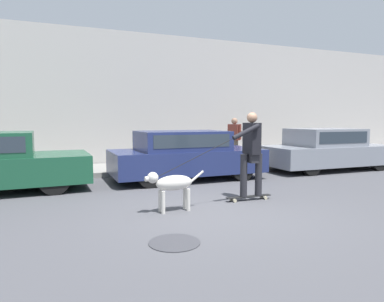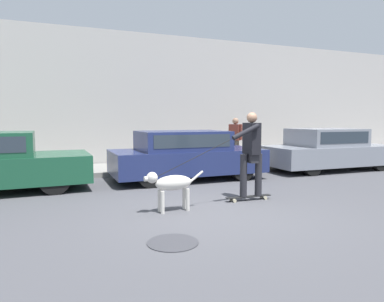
{
  "view_description": "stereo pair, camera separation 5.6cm",
  "coord_description": "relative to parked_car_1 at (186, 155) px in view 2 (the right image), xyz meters",
  "views": [
    {
      "loc": [
        -2.68,
        -5.44,
        1.63
      ],
      "look_at": [
        0.09,
        1.51,
        0.95
      ],
      "focal_mm": 32.0,
      "sensor_mm": 36.0,
      "label": 1
    },
    {
      "loc": [
        -2.63,
        -5.46,
        1.63
      ],
      "look_at": [
        0.09,
        1.51,
        0.95
      ],
      "focal_mm": 32.0,
      "sensor_mm": 36.0,
      "label": 2
    }
  ],
  "objects": [
    {
      "name": "ground_plane",
      "position": [
        -0.61,
        -3.28,
        -0.66
      ],
      "size": [
        36.0,
        36.0,
        0.0
      ],
      "primitive_type": "plane",
      "color": "#47474C"
    },
    {
      "name": "back_wall",
      "position": [
        -0.61,
        3.38,
        1.67
      ],
      "size": [
        32.0,
        0.3,
        4.66
      ],
      "color": "#B2ADA8",
      "rests_on": "ground_plane"
    },
    {
      "name": "sidewalk_curb",
      "position": [
        -0.61,
        2.13,
        -0.58
      ],
      "size": [
        30.0,
        2.15,
        0.15
      ],
      "color": "gray",
      "rests_on": "ground_plane"
    },
    {
      "name": "parked_car_1",
      "position": [
        0.0,
        0.0,
        0.0
      ],
      "size": [
        4.15,
        1.85,
        1.33
      ],
      "rotation": [
        0.0,
        0.0,
        0.01
      ],
      "color": "black",
      "rests_on": "ground_plane"
    },
    {
      "name": "parked_car_2",
      "position": [
        4.96,
        0.0,
        -0.02
      ],
      "size": [
        4.37,
        1.86,
        1.35
      ],
      "rotation": [
        0.0,
        0.0,
        -0.01
      ],
      "color": "black",
      "rests_on": "ground_plane"
    },
    {
      "name": "dog",
      "position": [
        -1.41,
        -3.03,
        -0.16
      ],
      "size": [
        1.13,
        0.32,
        0.74
      ],
      "rotation": [
        0.0,
        0.0,
        3.21
      ],
      "color": "beige",
      "rests_on": "ground_plane"
    },
    {
      "name": "skateboarder",
      "position": [
        0.35,
        -2.79,
        0.36
      ],
      "size": [
        2.58,
        0.59,
        1.78
      ],
      "rotation": [
        0.0,
        0.0,
        3.12
      ],
      "color": "beige",
      "rests_on": "ground_plane"
    },
    {
      "name": "pedestrian_with_bag",
      "position": [
        2.55,
        1.93,
        0.35
      ],
      "size": [
        0.4,
        0.64,
        1.55
      ],
      "rotation": [
        0.0,
        0.0,
        0.47
      ],
      "color": "brown",
      "rests_on": "sidewalk_curb"
    },
    {
      "name": "manhole_cover",
      "position": [
        -1.87,
        -4.53,
        -0.65
      ],
      "size": [
        0.69,
        0.69,
        0.01
      ],
      "color": "#38383D",
      "rests_on": "ground_plane"
    },
    {
      "name": "fire_hydrant",
      "position": [
        2.67,
        0.8,
        -0.3
      ],
      "size": [
        0.18,
        0.18,
        0.69
      ],
      "color": "gold",
      "rests_on": "ground_plane"
    }
  ]
}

